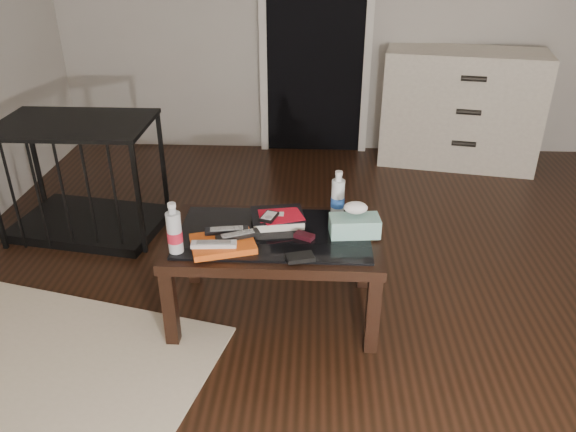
# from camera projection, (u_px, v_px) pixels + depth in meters

# --- Properties ---
(ground) EXTENTS (5.00, 5.00, 0.00)m
(ground) POSITION_uv_depth(u_px,v_px,m) (390.00, 333.00, 2.71)
(ground) COLOR black
(ground) RESTS_ON ground
(doorway) EXTENTS (0.90, 0.08, 2.07)m
(doorway) POSITION_uv_depth(u_px,v_px,m) (316.00, 27.00, 4.43)
(doorway) COLOR black
(doorway) RESTS_ON ground
(coffee_table) EXTENTS (1.00, 0.60, 0.46)m
(coffee_table) POSITION_uv_depth(u_px,v_px,m) (274.00, 244.00, 2.68)
(coffee_table) COLOR black
(coffee_table) RESTS_ON ground
(dresser) EXTENTS (1.27, 0.70, 0.90)m
(dresser) POSITION_uv_depth(u_px,v_px,m) (460.00, 108.00, 4.44)
(dresser) COLOR beige
(dresser) RESTS_ON ground
(pet_crate) EXTENTS (0.98, 0.73, 0.71)m
(pet_crate) POSITION_uv_depth(u_px,v_px,m) (86.00, 195.00, 3.54)
(pet_crate) COLOR black
(pet_crate) RESTS_ON ground
(magazines) EXTENTS (0.33, 0.29, 0.03)m
(magazines) POSITION_uv_depth(u_px,v_px,m) (223.00, 244.00, 2.52)
(magazines) COLOR #D85114
(magazines) RESTS_ON coffee_table
(remote_silver) EXTENTS (0.20, 0.06, 0.02)m
(remote_silver) POSITION_uv_depth(u_px,v_px,m) (214.00, 244.00, 2.47)
(remote_silver) COLOR silver
(remote_silver) RESTS_ON magazines
(remote_black_front) EXTENTS (0.20, 0.13, 0.02)m
(remote_black_front) POSITION_uv_depth(u_px,v_px,m) (238.00, 235.00, 2.54)
(remote_black_front) COLOR black
(remote_black_front) RESTS_ON magazines
(remote_black_back) EXTENTS (0.21, 0.08, 0.02)m
(remote_black_back) POSITION_uv_depth(u_px,v_px,m) (227.00, 230.00, 2.58)
(remote_black_back) COLOR black
(remote_black_back) RESTS_ON magazines
(textbook) EXTENTS (0.28, 0.24, 0.05)m
(textbook) POSITION_uv_depth(u_px,v_px,m) (278.00, 218.00, 2.73)
(textbook) COLOR black
(textbook) RESTS_ON coffee_table
(dvd_mailers) EXTENTS (0.21, 0.17, 0.01)m
(dvd_mailers) POSITION_uv_depth(u_px,v_px,m) (279.00, 215.00, 2.70)
(dvd_mailers) COLOR red
(dvd_mailers) RESTS_ON textbook
(ipod) EXTENTS (0.09, 0.12, 0.02)m
(ipod) POSITION_uv_depth(u_px,v_px,m) (269.00, 217.00, 2.66)
(ipod) COLOR black
(ipod) RESTS_ON dvd_mailers
(flip_phone) EXTENTS (0.10, 0.08, 0.02)m
(flip_phone) POSITION_uv_depth(u_px,v_px,m) (304.00, 236.00, 2.60)
(flip_phone) COLOR black
(flip_phone) RESTS_ON coffee_table
(wallet) EXTENTS (0.13, 0.10, 0.02)m
(wallet) POSITION_uv_depth(u_px,v_px,m) (300.00, 257.00, 2.43)
(wallet) COLOR black
(wallet) RESTS_ON coffee_table
(water_bottle_left) EXTENTS (0.08, 0.08, 0.24)m
(water_bottle_left) POSITION_uv_depth(u_px,v_px,m) (174.00, 228.00, 2.44)
(water_bottle_left) COLOR silver
(water_bottle_left) RESTS_ON coffee_table
(water_bottle_right) EXTENTS (0.07, 0.07, 0.24)m
(water_bottle_right) POSITION_uv_depth(u_px,v_px,m) (338.00, 194.00, 2.75)
(water_bottle_right) COLOR white
(water_bottle_right) RESTS_ON coffee_table
(tissue_box) EXTENTS (0.24, 0.14, 0.09)m
(tissue_box) POSITION_uv_depth(u_px,v_px,m) (354.00, 226.00, 2.61)
(tissue_box) COLOR teal
(tissue_box) RESTS_ON coffee_table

